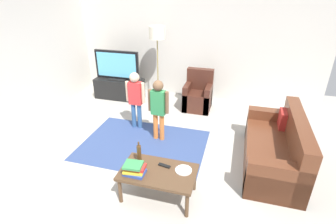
# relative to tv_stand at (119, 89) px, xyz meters

# --- Properties ---
(ground) EXTENTS (7.80, 7.80, 0.00)m
(ground) POSITION_rel_tv_stand_xyz_m (1.75, -2.30, -0.24)
(ground) COLOR #B2ADA3
(wall_back) EXTENTS (6.00, 0.12, 2.70)m
(wall_back) POSITION_rel_tv_stand_xyz_m (1.75, 0.70, 1.11)
(wall_back) COLOR silver
(wall_back) RESTS_ON ground
(area_rug) EXTENTS (2.20, 1.60, 0.01)m
(area_rug) POSITION_rel_tv_stand_xyz_m (1.33, -1.86, -0.24)
(area_rug) COLOR #33477A
(area_rug) RESTS_ON ground
(tv_stand) EXTENTS (1.20, 0.44, 0.50)m
(tv_stand) POSITION_rel_tv_stand_xyz_m (0.00, 0.00, 0.00)
(tv_stand) COLOR black
(tv_stand) RESTS_ON ground
(tv) EXTENTS (1.10, 0.28, 0.71)m
(tv) POSITION_rel_tv_stand_xyz_m (0.00, -0.02, 0.60)
(tv) COLOR black
(tv) RESTS_ON tv_stand
(couch) EXTENTS (0.80, 1.80, 0.86)m
(couch) POSITION_rel_tv_stand_xyz_m (3.58, -1.81, 0.05)
(couch) COLOR brown
(couch) RESTS_ON ground
(armchair) EXTENTS (0.60, 0.60, 0.90)m
(armchair) POSITION_rel_tv_stand_xyz_m (2.00, -0.04, 0.05)
(armchair) COLOR #472319
(armchair) RESTS_ON ground
(floor_lamp) EXTENTS (0.36, 0.36, 1.78)m
(floor_lamp) POSITION_rel_tv_stand_xyz_m (0.97, 0.15, 1.30)
(floor_lamp) COLOR #262626
(floor_lamp) RESTS_ON ground
(child_near_tv) EXTENTS (0.39, 0.19, 1.15)m
(child_near_tv) POSITION_rel_tv_stand_xyz_m (0.98, -1.27, 0.45)
(child_near_tv) COLOR #33598C
(child_near_tv) RESTS_ON ground
(child_center) EXTENTS (0.39, 0.19, 1.16)m
(child_center) POSITION_rel_tv_stand_xyz_m (1.54, -1.57, 0.45)
(child_center) COLOR orange
(child_center) RESTS_ON ground
(coffee_table) EXTENTS (1.00, 0.60, 0.42)m
(coffee_table) POSITION_rel_tv_stand_xyz_m (1.98, -2.97, 0.13)
(coffee_table) COLOR #513823
(coffee_table) RESTS_ON ground
(book_stack) EXTENTS (0.29, 0.23, 0.15)m
(book_stack) POSITION_rel_tv_stand_xyz_m (1.70, -3.09, 0.25)
(book_stack) COLOR #334CA5
(book_stack) RESTS_ON coffee_table
(bottle) EXTENTS (0.06, 0.06, 0.34)m
(bottle) POSITION_rel_tv_stand_xyz_m (1.68, -2.87, 0.32)
(bottle) COLOR #4C3319
(bottle) RESTS_ON coffee_table
(tv_remote) EXTENTS (0.18, 0.08, 0.02)m
(tv_remote) POSITION_rel_tv_stand_xyz_m (2.03, -2.85, 0.19)
(tv_remote) COLOR black
(tv_remote) RESTS_ON coffee_table
(plate) EXTENTS (0.22, 0.22, 0.02)m
(plate) POSITION_rel_tv_stand_xyz_m (2.30, -2.87, 0.18)
(plate) COLOR white
(plate) RESTS_ON coffee_table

